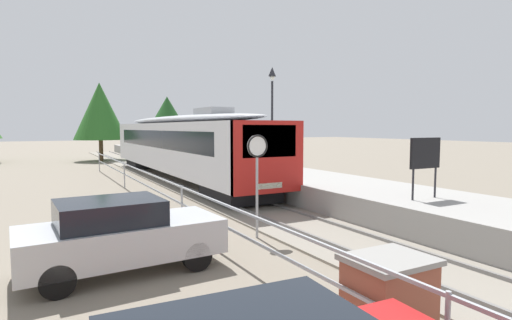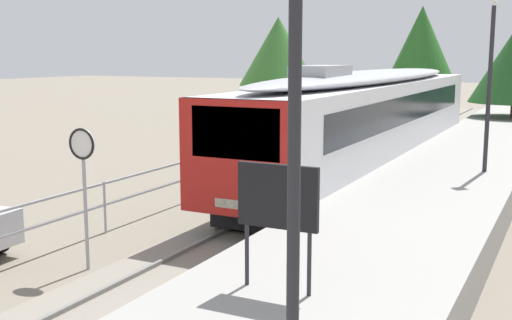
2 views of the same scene
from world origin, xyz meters
TOP-DOWN VIEW (x-y plane):
  - ground_plane at (-3.00, 22.00)m, footprint 160.00×160.00m
  - track_rails at (0.00, 22.00)m, footprint 3.20×60.00m
  - commuter_train at (0.00, 22.40)m, footprint 2.82×20.29m
  - station_platform at (3.25, 22.00)m, footprint 3.90×60.00m
  - platform_lamp_mid_platform at (4.25, 19.35)m, footprint 0.34×0.34m
  - platform_notice_board at (2.88, 8.30)m, footprint 1.20×0.08m
  - speed_limit_sign at (-1.91, 9.78)m, footprint 0.61×0.10m
  - brick_utility_cabinet at (-2.69, 4.40)m, footprint 1.21×0.99m
  - carpark_fence at (-3.30, 12.00)m, footprint 0.06×36.06m
  - parked_hatchback_silver at (-5.66, 8.87)m, footprint 4.09×1.97m
  - tree_behind_carpark at (-1.96, 38.95)m, footprint 4.60×4.60m
  - tree_distant_left at (3.52, 36.75)m, footprint 4.79×4.79m

SIDE VIEW (x-z plane):
  - ground_plane at x=-3.00m, z-range 0.00..0.00m
  - track_rails at x=0.00m, z-range -0.04..0.10m
  - station_platform at x=3.25m, z-range 0.00..0.90m
  - brick_utility_cabinet at x=-2.69m, z-range 0.01..1.14m
  - parked_hatchback_silver at x=-5.66m, z-range 0.03..1.56m
  - carpark_fence at x=-3.30m, z-range 0.28..1.53m
  - speed_limit_sign at x=-1.91m, z-range 0.72..3.53m
  - commuter_train at x=0.00m, z-range 0.28..4.02m
  - platform_notice_board at x=2.88m, z-range 1.29..3.09m
  - tree_distant_left at x=3.52m, z-range 0.84..6.65m
  - tree_behind_carpark at x=-1.96m, z-range 0.94..7.94m
  - platform_lamp_mid_platform at x=4.25m, z-range 1.95..7.30m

